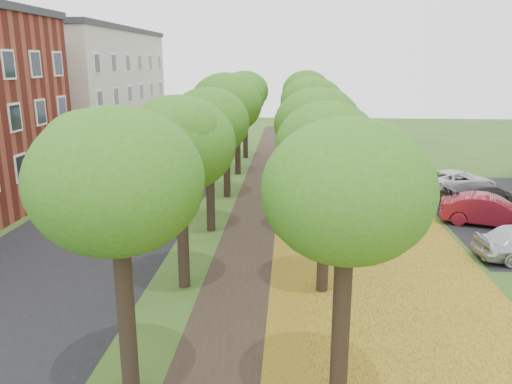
# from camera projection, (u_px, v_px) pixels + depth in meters

# --- Properties ---
(street_asphalt) EXTENTS (8.00, 70.00, 0.01)m
(street_asphalt) POSITION_uv_depth(u_px,v_px,m) (122.00, 209.00, 26.60)
(street_asphalt) COLOR black
(street_asphalt) RESTS_ON ground
(footpath) EXTENTS (3.20, 70.00, 0.01)m
(footpath) POSITION_uv_depth(u_px,v_px,m) (262.00, 212.00, 26.09)
(footpath) COLOR black
(footpath) RESTS_ON ground
(leaf_verge) EXTENTS (7.50, 70.00, 0.01)m
(leaf_verge) POSITION_uv_depth(u_px,v_px,m) (358.00, 214.00, 25.76)
(leaf_verge) COLOR gold
(leaf_verge) RESTS_ON ground
(tree_row_west) EXTENTS (3.68, 33.68, 6.65)m
(tree_row_west) POSITION_uv_depth(u_px,v_px,m) (218.00, 115.00, 24.95)
(tree_row_west) COLOR black
(tree_row_west) RESTS_ON ground
(tree_row_east) EXTENTS (3.68, 33.68, 6.65)m
(tree_row_east) POSITION_uv_depth(u_px,v_px,m) (315.00, 116.00, 24.63)
(tree_row_east) COLOR black
(tree_row_east) RESTS_ON ground
(building_cream) EXTENTS (10.30, 20.30, 10.40)m
(building_cream) POSITION_uv_depth(u_px,v_px,m) (79.00, 90.00, 43.27)
(building_cream) COLOR beige
(building_cream) RESTS_ON ground
(car_red) EXTENTS (4.72, 2.85, 1.47)m
(car_red) POSITION_uv_depth(u_px,v_px,m) (489.00, 211.00, 23.85)
(car_red) COLOR maroon
(car_red) RESTS_ON ground
(car_grey) EXTENTS (5.34, 3.12, 1.45)m
(car_grey) POSITION_uv_depth(u_px,v_px,m) (487.00, 197.00, 26.24)
(car_grey) COLOR #303035
(car_grey) RESTS_ON ground
(car_white) EXTENTS (5.28, 3.79, 1.34)m
(car_white) POSITION_uv_depth(u_px,v_px,m) (457.00, 181.00, 29.96)
(car_white) COLOR silver
(car_white) RESTS_ON ground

